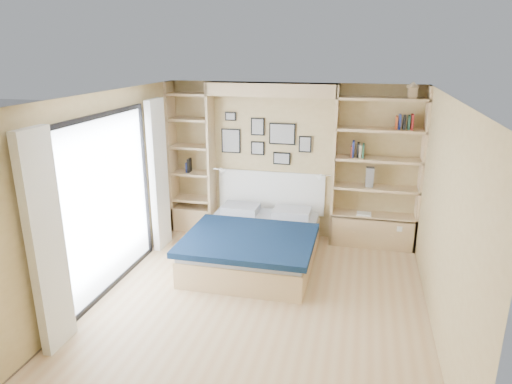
# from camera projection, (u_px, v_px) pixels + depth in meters

# --- Properties ---
(ground) EXTENTS (4.50, 4.50, 0.00)m
(ground) POSITION_uv_depth(u_px,v_px,m) (260.00, 301.00, 5.65)
(ground) COLOR tan
(ground) RESTS_ON ground
(room_shell) EXTENTS (4.50, 4.50, 4.50)m
(room_shell) POSITION_uv_depth(u_px,v_px,m) (258.00, 183.00, 6.82)
(room_shell) COLOR tan
(room_shell) RESTS_ON ground
(bed) EXTENTS (1.78, 2.24, 1.07)m
(bed) POSITION_uv_depth(u_px,v_px,m) (255.00, 243.00, 6.66)
(bed) COLOR tan
(bed) RESTS_ON ground
(photo_gallery) EXTENTS (1.48, 0.02, 0.82)m
(photo_gallery) POSITION_uv_depth(u_px,v_px,m) (264.00, 139.00, 7.33)
(photo_gallery) COLOR black
(photo_gallery) RESTS_ON ground
(reading_lamps) EXTENTS (1.92, 0.12, 0.15)m
(reading_lamps) POSITION_uv_depth(u_px,v_px,m) (270.00, 173.00, 7.24)
(reading_lamps) COLOR silver
(reading_lamps) RESTS_ON ground
(shelf_decor) EXTENTS (3.57, 0.23, 2.03)m
(shelf_decor) POSITION_uv_depth(u_px,v_px,m) (369.00, 139.00, 6.79)
(shelf_decor) COLOR #A13C27
(shelf_decor) RESTS_ON ground
(deck) EXTENTS (3.20, 4.00, 0.05)m
(deck) POSITION_uv_depth(u_px,v_px,m) (12.00, 270.00, 6.44)
(deck) COLOR brown
(deck) RESTS_ON ground
(deck_chair) EXTENTS (0.55, 0.82, 0.78)m
(deck_chair) POSITION_uv_depth(u_px,v_px,m) (15.00, 258.00, 5.97)
(deck_chair) COLOR tan
(deck_chair) RESTS_ON ground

